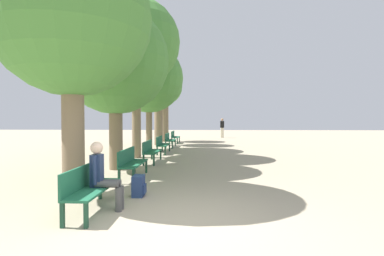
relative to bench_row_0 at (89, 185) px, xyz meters
name	(u,v)px	position (x,y,z in m)	size (l,w,h in m)	color
ground_plane	(175,226)	(1.62, -0.67, -0.49)	(80.00, 80.00, 0.00)	tan
bench_row_0	(89,185)	(0.00, 0.00, 0.00)	(0.46, 1.75, 0.83)	#1E6042
bench_row_1	(131,161)	(0.00, 3.05, 0.00)	(0.46, 1.75, 0.83)	#1E6042
bench_row_2	(150,150)	(0.00, 6.11, 0.00)	(0.46, 1.75, 0.83)	#1E6042
bench_row_3	(162,143)	(0.00, 9.16, 0.00)	(0.46, 1.75, 0.83)	#1E6042
bench_row_4	(169,139)	(0.00, 12.22, 0.00)	(0.46, 1.75, 0.83)	#1E6042
bench_row_5	(174,136)	(0.00, 15.27, 0.00)	(0.46, 1.75, 0.83)	#1E6042
tree_row_0	(72,18)	(-0.86, 1.28, 3.43)	(3.55, 3.55, 5.73)	#7A664C
tree_row_1	(115,61)	(-0.86, 4.50, 3.09)	(3.55, 3.55, 5.38)	#7A664C
tree_row_2	(136,43)	(-0.86, 7.50, 4.43)	(3.78, 3.78, 6.84)	#7A664C
tree_row_3	(149,79)	(-0.86, 10.42, 3.31)	(3.63, 3.63, 5.63)	#7A664C
tree_row_4	(158,78)	(-0.86, 13.66, 3.76)	(2.72, 2.72, 5.73)	#7A664C
tree_row_5	(165,89)	(-0.86, 16.66, 3.40)	(2.58, 2.58, 5.31)	#7A664C
person_seated	(103,174)	(0.22, 0.09, 0.18)	(0.59, 0.34, 1.26)	#4C4C4C
backpack	(139,186)	(0.66, 1.09, -0.26)	(0.27, 0.35, 0.45)	navy
pedestrian_near	(222,127)	(3.63, 21.27, 0.50)	(0.35, 0.24, 1.73)	beige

